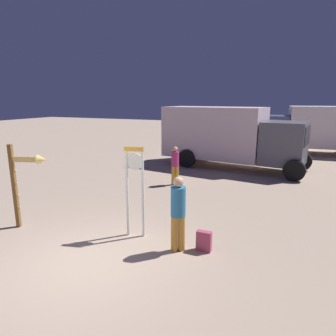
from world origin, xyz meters
TOP-DOWN VIEW (x-y plane):
  - ground_plane at (0.00, 0.00)m, footprint 80.00×80.00m
  - standing_clock at (0.35, 1.60)m, footprint 0.48×0.19m
  - arrow_sign at (-2.51, 0.90)m, footprint 0.98×0.50m
  - person_near_clock at (1.61, 1.30)m, footprint 0.33×0.33m
  - backpack at (2.15, 1.53)m, footprint 0.34×0.19m
  - person_distant at (-0.49, 6.26)m, footprint 0.30×0.30m
  - box_truck_near at (0.68, 10.30)m, footprint 7.28×3.23m
  - box_truck_far at (5.13, 16.32)m, footprint 7.30×3.06m

SIDE VIEW (x-z plane):
  - ground_plane at x=0.00m, z-range 0.00..0.00m
  - backpack at x=2.15m, z-range -0.01..0.47m
  - person_distant at x=-0.49m, z-range 0.09..1.64m
  - person_near_clock at x=1.61m, z-range 0.10..1.84m
  - standing_clock at x=0.35m, z-range 0.27..2.53m
  - arrow_sign at x=-2.51m, z-range 0.34..2.59m
  - box_truck_far at x=5.13m, z-range 0.14..3.07m
  - box_truck_near at x=0.68m, z-range 0.13..3.11m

